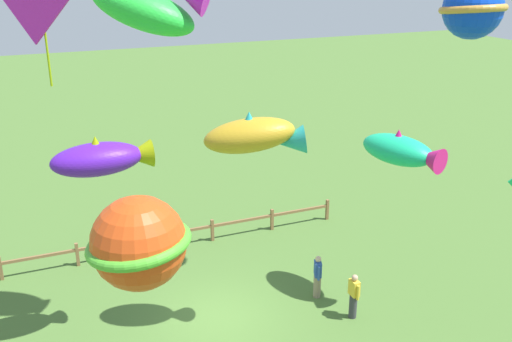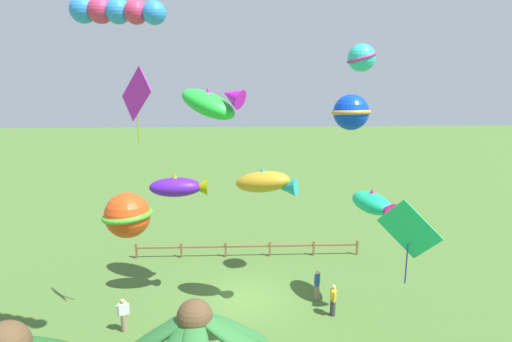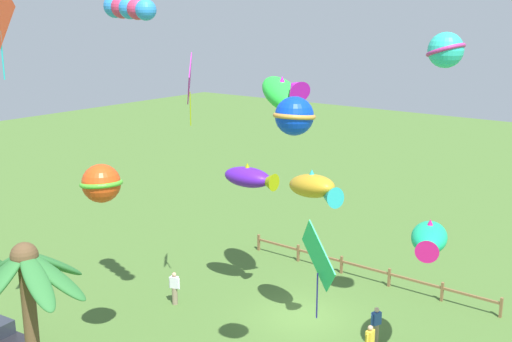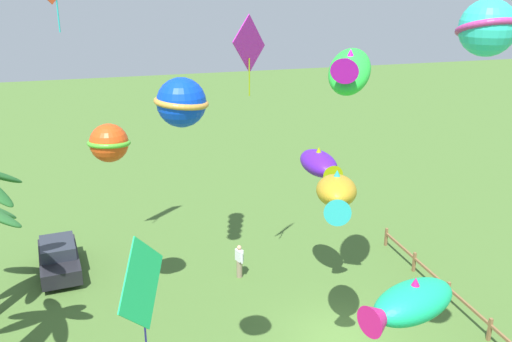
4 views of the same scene
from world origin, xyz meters
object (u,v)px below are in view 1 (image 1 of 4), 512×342
at_px(kite_fish_8, 150,7).
at_px(kite_fish_10, 402,151).
at_px(spectator_2, 354,296).
at_px(kite_ball_1, 473,9).
at_px(kite_fish_5, 103,158).
at_px(kite_fish_7, 255,136).
at_px(spectator_1, 318,276).
at_px(kite_ball_2, 139,243).

relative_size(kite_fish_8, kite_fish_10, 1.19).
bearing_deg(spectator_2, kite_ball_1, 81.63).
bearing_deg(kite_fish_5, kite_ball_1, 136.39).
relative_size(spectator_2, kite_fish_10, 0.52).
bearing_deg(kite_fish_8, kite_fish_5, 10.19).
height_order(spectator_2, kite_fish_8, kite_fish_8).
distance_m(kite_fish_5, kite_fish_7, 4.29).
height_order(kite_fish_8, kite_fish_10, kite_fish_8).
xyz_separation_m(kite_fish_5, kite_fish_7, (-4.12, 1.07, 0.47)).
bearing_deg(kite_fish_5, spectator_2, 165.94).
relative_size(spectator_2, kite_fish_8, 0.44).
height_order(spectator_1, kite_fish_8, kite_fish_8).
distance_m(kite_ball_2, kite_fish_10, 11.99).
distance_m(spectator_2, kite_fish_10, 4.97).
xyz_separation_m(spectator_1, kite_fish_7, (2.66, 0.79, 5.61)).
height_order(kite_ball_1, kite_fish_5, kite_ball_1).
distance_m(kite_ball_2, kite_fish_5, 8.13).
xyz_separation_m(kite_fish_5, kite_fish_10, (-9.13, 1.21, -0.57)).
bearing_deg(spectator_1, kite_fish_8, -6.43).
relative_size(kite_ball_1, kite_fish_10, 0.49).
distance_m(spectator_1, kite_fish_8, 10.49).
distance_m(kite_fish_5, kite_fish_8, 4.31).
bearing_deg(kite_fish_7, kite_ball_2, 55.86).
distance_m(spectator_1, kite_fish_5, 8.51).
height_order(kite_ball_2, kite_fish_8, kite_fish_8).
bearing_deg(kite_ball_1, kite_ball_2, 13.20).
xyz_separation_m(kite_ball_2, kite_fish_7, (-4.70, -6.93, -0.87)).
bearing_deg(kite_fish_5, kite_ball_2, 85.89).
xyz_separation_m(kite_fish_8, kite_fish_10, (-7.50, 1.51, -4.55)).
xyz_separation_m(spectator_2, kite_fish_7, (3.17, -0.75, 5.61)).
bearing_deg(kite_fish_8, spectator_1, 173.57).
height_order(kite_ball_1, kite_fish_7, kite_ball_1).
bearing_deg(kite_fish_10, kite_ball_1, 63.88).
bearing_deg(kite_fish_8, kite_fish_7, 151.24).
xyz_separation_m(kite_ball_1, kite_fish_10, (-2.50, -5.10, -4.85)).
distance_m(kite_ball_1, kite_fish_10, 7.47).
bearing_deg(kite_ball_2, spectator_2, -141.85).
distance_m(spectator_2, kite_fish_5, 9.10).
distance_m(spectator_1, kite_ball_1, 11.18).
bearing_deg(kite_ball_2, kite_ball_1, -166.80).
bearing_deg(spectator_1, kite_ball_2, 46.36).
height_order(kite_ball_2, kite_fish_7, kite_ball_2).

